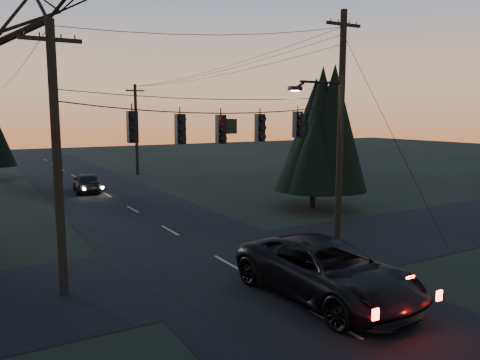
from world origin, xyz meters
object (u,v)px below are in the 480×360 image
utility_pole_far_r (138,175)px  sedan_oncoming_a (87,182)px  utility_pole_left (64,294)px  suv_near (326,271)px  evergreen_right (314,135)px  utility_pole_right (337,244)px

utility_pole_far_r → sedan_oncoming_a: 10.29m
utility_pole_left → suv_near: size_ratio=1.32×
evergreen_right → utility_pole_far_r: bearing=101.3°
utility_pole_right → utility_pole_left: (-11.50, 0.00, 0.00)m
suv_near → utility_pole_left: bearing=143.8°
utility_pole_right → utility_pole_left: 11.50m
utility_pole_right → utility_pole_far_r: (0.00, 28.00, 0.00)m
utility_pole_right → suv_near: bearing=-135.0°
utility_pole_right → suv_near: size_ratio=1.55×
evergreen_right → suv_near: size_ratio=1.20×
evergreen_right → sedan_oncoming_a: size_ratio=1.82×
utility_pole_right → sedan_oncoming_a: size_ratio=2.36×
utility_pole_left → sedan_oncoming_a: bearing=75.8°
utility_pole_left → evergreen_right: size_ratio=1.10×
utility_pole_far_r → evergreen_right: (4.22, -21.05, 4.46)m
utility_pole_right → evergreen_right: (4.22, 6.95, 4.46)m
suv_near → sedan_oncoming_a: 24.60m
utility_pole_right → evergreen_right: 9.27m
utility_pole_right → sedan_oncoming_a: (-6.45, 20.02, 0.72)m
utility_pole_right → sedan_oncoming_a: utility_pole_right is taller
utility_pole_left → utility_pole_far_r: bearing=67.7°
utility_pole_left → sedan_oncoming_a: (5.05, 20.02, 0.72)m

